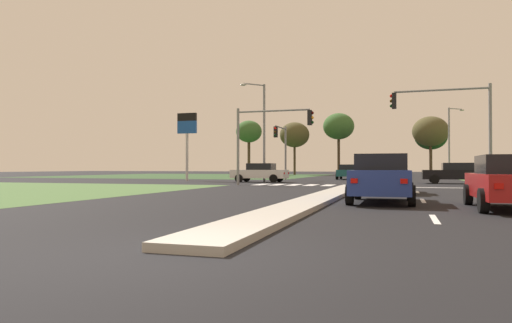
{
  "coord_description": "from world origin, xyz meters",
  "views": [
    {
      "loc": [
        2.8,
        -5.58,
        1.16
      ],
      "look_at": [
        -8.24,
        29.4,
        1.65
      ],
      "focal_mm": 32.49,
      "sensor_mm": 36.0,
      "label": 1
    }
  ],
  "objects_px": {
    "fuel_price_totem": "(187,131)",
    "treeline_second": "(295,135)",
    "car_teal_fourth": "(348,172)",
    "treeline_fourth": "(430,131)",
    "car_blue_near": "(382,178)",
    "car_black_third": "(456,173)",
    "car_grey_fifth": "(360,170)",
    "traffic_signal_near_left": "(267,131)",
    "car_red_second": "(510,182)",
    "treeline_fifth": "(431,136)",
    "street_lamp_third": "(450,138)",
    "traffic_signal_near_right": "(452,116)",
    "car_navy_eighth": "(388,176)",
    "treeline_third": "(339,127)",
    "treeline_near": "(249,132)",
    "car_white_sixth": "(260,172)",
    "traffic_signal_far_left": "(282,143)",
    "street_lamp_second": "(262,126)"
  },
  "relations": [
    {
      "from": "car_white_sixth",
      "to": "fuel_price_totem",
      "type": "xyz_separation_m",
      "value": [
        -7.29,
        1.74,
        3.62
      ]
    },
    {
      "from": "treeline_fifth",
      "to": "fuel_price_totem",
      "type": "bearing_deg",
      "value": -122.6
    },
    {
      "from": "car_navy_eighth",
      "to": "fuel_price_totem",
      "type": "bearing_deg",
      "value": 139.19
    },
    {
      "from": "treeline_near",
      "to": "traffic_signal_far_left",
      "type": "bearing_deg",
      "value": -66.09
    },
    {
      "from": "traffic_signal_near_left",
      "to": "treeline_fourth",
      "type": "relative_size",
      "value": 0.63
    },
    {
      "from": "car_red_second",
      "to": "car_black_third",
      "type": "distance_m",
      "value": 21.99
    },
    {
      "from": "street_lamp_second",
      "to": "fuel_price_totem",
      "type": "xyz_separation_m",
      "value": [
        -7.2,
        0.84,
        -0.16
      ]
    },
    {
      "from": "car_red_second",
      "to": "treeline_fourth",
      "type": "relative_size",
      "value": 0.54
    },
    {
      "from": "car_black_third",
      "to": "street_lamp_second",
      "type": "height_order",
      "value": "street_lamp_second"
    },
    {
      "from": "traffic_signal_far_left",
      "to": "treeline_fifth",
      "type": "bearing_deg",
      "value": 65.18
    },
    {
      "from": "car_red_second",
      "to": "street_lamp_third",
      "type": "xyz_separation_m",
      "value": [
        2.52,
        43.46,
        3.81
      ]
    },
    {
      "from": "street_lamp_third",
      "to": "street_lamp_second",
      "type": "bearing_deg",
      "value": -127.38
    },
    {
      "from": "car_teal_fourth",
      "to": "street_lamp_third",
      "type": "height_order",
      "value": "street_lamp_third"
    },
    {
      "from": "car_grey_fifth",
      "to": "treeline_third",
      "type": "distance_m",
      "value": 15.32
    },
    {
      "from": "car_red_second",
      "to": "fuel_price_totem",
      "type": "bearing_deg",
      "value": 132.6
    },
    {
      "from": "car_grey_fifth",
      "to": "traffic_signal_near_right",
      "type": "height_order",
      "value": "traffic_signal_near_right"
    },
    {
      "from": "car_blue_near",
      "to": "car_grey_fifth",
      "type": "xyz_separation_m",
      "value": [
        -4.51,
        44.83,
        -0.02
      ]
    },
    {
      "from": "traffic_signal_far_left",
      "to": "traffic_signal_near_left",
      "type": "height_order",
      "value": "traffic_signal_near_left"
    },
    {
      "from": "car_grey_fifth",
      "to": "traffic_signal_near_left",
      "type": "bearing_deg",
      "value": 84.13
    },
    {
      "from": "car_navy_eighth",
      "to": "treeline_fifth",
      "type": "bearing_deg",
      "value": 84.64
    },
    {
      "from": "car_white_sixth",
      "to": "treeline_fourth",
      "type": "bearing_deg",
      "value": -24.01
    },
    {
      "from": "street_lamp_third",
      "to": "treeline_third",
      "type": "bearing_deg",
      "value": 133.11
    },
    {
      "from": "car_blue_near",
      "to": "treeline_fourth",
      "type": "bearing_deg",
      "value": 85.16
    },
    {
      "from": "car_black_third",
      "to": "car_teal_fourth",
      "type": "relative_size",
      "value": 0.99
    },
    {
      "from": "car_blue_near",
      "to": "car_black_third",
      "type": "height_order",
      "value": "car_blue_near"
    },
    {
      "from": "treeline_third",
      "to": "treeline_fifth",
      "type": "xyz_separation_m",
      "value": [
        13.61,
        -1.76,
        -1.93
      ]
    },
    {
      "from": "car_navy_eighth",
      "to": "treeline_second",
      "type": "height_order",
      "value": "treeline_second"
    },
    {
      "from": "fuel_price_totem",
      "to": "treeline_second",
      "type": "height_order",
      "value": "treeline_second"
    },
    {
      "from": "car_navy_eighth",
      "to": "fuel_price_totem",
      "type": "height_order",
      "value": "fuel_price_totem"
    },
    {
      "from": "car_teal_fourth",
      "to": "car_grey_fifth",
      "type": "distance_m",
      "value": 14.51
    },
    {
      "from": "traffic_signal_near_right",
      "to": "treeline_near",
      "type": "distance_m",
      "value": 47.73
    },
    {
      "from": "traffic_signal_near_left",
      "to": "street_lamp_second",
      "type": "xyz_separation_m",
      "value": [
        -2.56,
        7.42,
        0.98
      ]
    },
    {
      "from": "car_white_sixth",
      "to": "street_lamp_third",
      "type": "relative_size",
      "value": 0.55
    },
    {
      "from": "traffic_signal_near_right",
      "to": "street_lamp_third",
      "type": "bearing_deg",
      "value": 84.89
    },
    {
      "from": "car_red_second",
      "to": "treeline_near",
      "type": "xyz_separation_m",
      "value": [
        -25.83,
        54.7,
        6.0
      ]
    },
    {
      "from": "traffic_signal_near_right",
      "to": "treeline_third",
      "type": "distance_m",
      "value": 46.6
    },
    {
      "from": "street_lamp_second",
      "to": "street_lamp_third",
      "type": "bearing_deg",
      "value": 52.62
    },
    {
      "from": "treeline_near",
      "to": "treeline_third",
      "type": "distance_m",
      "value": 14.26
    },
    {
      "from": "treeline_second",
      "to": "car_white_sixth",
      "type": "bearing_deg",
      "value": -81.55
    },
    {
      "from": "street_lamp_second",
      "to": "treeline_fourth",
      "type": "relative_size",
      "value": 0.97
    },
    {
      "from": "car_black_third",
      "to": "treeline_near",
      "type": "bearing_deg",
      "value": 39.22
    },
    {
      "from": "car_blue_near",
      "to": "street_lamp_third",
      "type": "bearing_deg",
      "value": 81.81
    },
    {
      "from": "car_grey_fifth",
      "to": "fuel_price_totem",
      "type": "relative_size",
      "value": 0.72
    },
    {
      "from": "car_teal_fourth",
      "to": "treeline_fourth",
      "type": "bearing_deg",
      "value": -111.75
    },
    {
      "from": "car_grey_fifth",
      "to": "street_lamp_second",
      "type": "relative_size",
      "value": 0.53
    },
    {
      "from": "car_grey_fifth",
      "to": "traffic_signal_far_left",
      "type": "distance_m",
      "value": 20.92
    },
    {
      "from": "car_teal_fourth",
      "to": "car_white_sixth",
      "type": "height_order",
      "value": "car_white_sixth"
    },
    {
      "from": "car_black_third",
      "to": "car_blue_near",
      "type": "bearing_deg",
      "value": 167.88
    },
    {
      "from": "treeline_near",
      "to": "fuel_price_totem",
      "type": "bearing_deg",
      "value": -81.43
    },
    {
      "from": "car_blue_near",
      "to": "car_black_third",
      "type": "relative_size",
      "value": 0.97
    }
  ]
}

